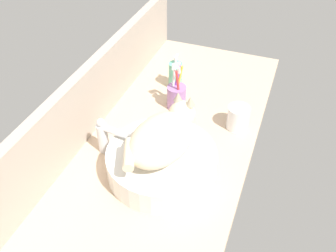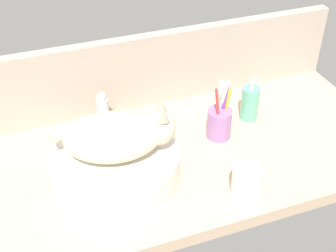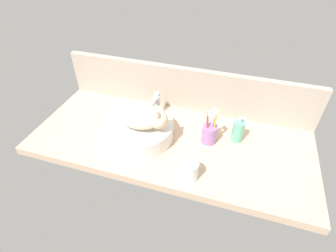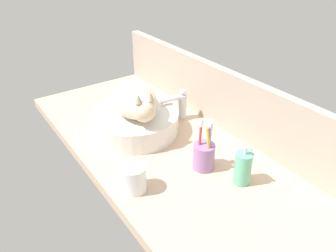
# 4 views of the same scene
# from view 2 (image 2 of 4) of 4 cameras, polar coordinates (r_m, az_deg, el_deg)

# --- Properties ---
(ground_plane) EXTENTS (1.37, 0.59, 0.04)m
(ground_plane) POSITION_cam_2_polar(r_m,az_deg,el_deg) (1.36, -0.40, -4.25)
(ground_plane) COLOR tan
(backsplash_panel) EXTENTS (1.37, 0.04, 0.24)m
(backsplash_panel) POSITION_cam_2_polar(r_m,az_deg,el_deg) (1.49, -4.06, 6.52)
(backsplash_panel) COLOR #AD9E8E
(backsplash_panel) RESTS_ON ground_plane
(sink_basin) EXTENTS (0.35, 0.35, 0.08)m
(sink_basin) POSITION_cam_2_polar(r_m,az_deg,el_deg) (1.26, -6.50, -4.78)
(sink_basin) COLOR silver
(sink_basin) RESTS_ON ground_plane
(cat) EXTENTS (0.31, 0.22, 0.14)m
(cat) POSITION_cam_2_polar(r_m,az_deg,el_deg) (1.19, -6.17, -1.13)
(cat) COLOR beige
(cat) RESTS_ON sink_basin
(faucet) EXTENTS (0.04, 0.12, 0.14)m
(faucet) POSITION_cam_2_polar(r_m,az_deg,el_deg) (1.40, -7.88, 1.68)
(faucet) COLOR silver
(faucet) RESTS_ON ground_plane
(soap_dispenser) EXTENTS (0.06, 0.06, 0.14)m
(soap_dispenser) POSITION_cam_2_polar(r_m,az_deg,el_deg) (1.48, 9.94, 2.78)
(soap_dispenser) COLOR #60B793
(soap_dispenser) RESTS_ON ground_plane
(toothbrush_cup) EXTENTS (0.07, 0.07, 0.19)m
(toothbrush_cup) POSITION_cam_2_polar(r_m,az_deg,el_deg) (1.39, 6.29, 0.54)
(toothbrush_cup) COLOR #996BA8
(toothbrush_cup) RESTS_ON ground_plane
(water_glass) EXTENTS (0.08, 0.08, 0.09)m
(water_glass) POSITION_cam_2_polar(r_m,az_deg,el_deg) (1.22, 9.55, -6.85)
(water_glass) COLOR white
(water_glass) RESTS_ON ground_plane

